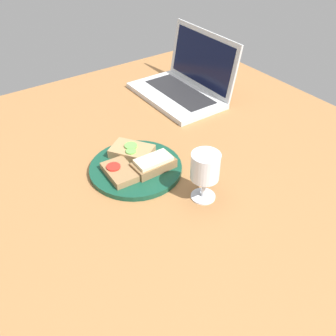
% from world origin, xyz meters
% --- Properties ---
extents(wooden_table, '(1.40, 1.40, 0.03)m').
position_xyz_m(wooden_table, '(0.00, 0.00, 0.01)').
color(wooden_table, '#9E6B3D').
rests_on(wooden_table, ground).
extents(plate, '(0.25, 0.25, 0.01)m').
position_xyz_m(plate, '(-0.04, -0.06, 0.04)').
color(plate, '#144733').
rests_on(plate, wooden_table).
extents(sandwich_with_cheese, '(0.06, 0.11, 0.04)m').
position_xyz_m(sandwich_with_cheese, '(0.00, -0.03, 0.06)').
color(sandwich_with_cheese, brown).
rests_on(sandwich_with_cheese, plate).
extents(sandwich_with_cucumber, '(0.14, 0.13, 0.03)m').
position_xyz_m(sandwich_with_cucumber, '(-0.09, -0.04, 0.06)').
color(sandwich_with_cucumber, '#A88456').
rests_on(sandwich_with_cucumber, plate).
extents(sandwich_with_tomato, '(0.11, 0.07, 0.02)m').
position_xyz_m(sandwich_with_tomato, '(-0.03, -0.11, 0.05)').
color(sandwich_with_tomato, '#937047').
rests_on(sandwich_with_tomato, plate).
extents(wine_glass, '(0.07, 0.07, 0.13)m').
position_xyz_m(wine_glass, '(0.15, 0.02, 0.12)').
color(wine_glass, white).
rests_on(wine_glass, wooden_table).
extents(laptop, '(0.35, 0.24, 0.22)m').
position_xyz_m(laptop, '(-0.32, 0.32, 0.07)').
color(laptop, silver).
rests_on(laptop, wooden_table).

